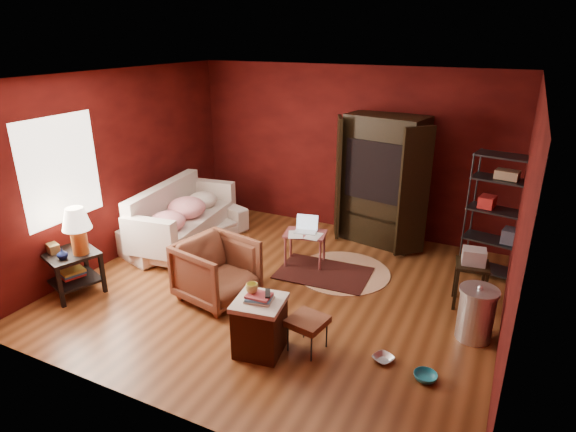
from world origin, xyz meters
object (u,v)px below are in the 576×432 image
sofa (184,220)px  side_table (74,243)px  laptop_desk (305,236)px  hamper (260,325)px  tv_armoire (382,178)px  armchair (217,268)px  wire_shelving (502,212)px

sofa → side_table: size_ratio=1.73×
sofa → side_table: side_table is taller
sofa → laptop_desk: 2.11m
hamper → laptop_desk: 2.19m
side_table → tv_armoire: size_ratio=0.58×
armchair → side_table: (-1.74, -0.67, 0.28)m
side_table → wire_shelving: (4.93, 2.93, 0.24)m
sofa → laptop_desk: size_ratio=2.83×
armchair → laptop_desk: 1.54m
laptop_desk → wire_shelving: bearing=6.4°
laptop_desk → armchair: bearing=-125.9°
sofa → hamper: sofa is taller
side_table → wire_shelving: wire_shelving is taller
tv_armoire → wire_shelving: tv_armoire is taller
side_table → laptop_desk: 3.16m
hamper → tv_armoire: tv_armoire is taller
sofa → laptop_desk: sofa is taller
tv_armoire → side_table: bearing=-121.0°
hamper → wire_shelving: wire_shelving is taller
armchair → hamper: (1.04, -0.74, -0.11)m
armchair → wire_shelving: wire_shelving is taller
side_table → wire_shelving: 5.74m
armchair → wire_shelving: bearing=-43.4°
sofa → armchair: armchair is taller
side_table → hamper: 2.81m
wire_shelving → side_table: bearing=-138.8°
armchair → laptop_desk: size_ratio=1.19×
armchair → tv_armoire: 3.13m
laptop_desk → wire_shelving: 2.75m
tv_armoire → laptop_desk: bearing=-107.9°
hamper → wire_shelving: size_ratio=0.41×
sofa → tv_armoire: bearing=-45.3°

